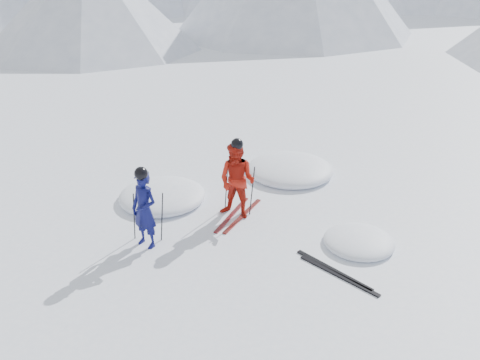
# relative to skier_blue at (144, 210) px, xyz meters

# --- Properties ---
(ground) EXTENTS (160.00, 160.00, 0.00)m
(ground) POSITION_rel_skier_blue_xyz_m (3.56, 0.58, -0.79)
(ground) COLOR white
(ground) RESTS_ON ground
(skier_blue) EXTENTS (0.68, 0.56, 1.59)m
(skier_blue) POSITION_rel_skier_blue_xyz_m (0.00, 0.00, 0.00)
(skier_blue) COLOR #0C0F4D
(skier_blue) RESTS_ON ground
(skier_red) EXTENTS (0.96, 0.82, 1.71)m
(skier_red) POSITION_rel_skier_blue_xyz_m (1.50, 1.54, 0.06)
(skier_red) COLOR #AF1A0E
(skier_red) RESTS_ON ground
(pole_blue_left) EXTENTS (0.11, 0.08, 1.06)m
(pole_blue_left) POSITION_rel_skier_blue_xyz_m (-0.30, 0.15, -0.26)
(pole_blue_left) COLOR black
(pole_blue_left) RESTS_ON ground
(pole_blue_right) EXTENTS (0.11, 0.07, 1.06)m
(pole_blue_right) POSITION_rel_skier_blue_xyz_m (0.25, 0.25, -0.26)
(pole_blue_right) COLOR black
(pole_blue_right) RESTS_ON ground
(pole_red_left) EXTENTS (0.12, 0.09, 1.14)m
(pole_red_left) POSITION_rel_skier_blue_xyz_m (1.20, 1.79, -0.22)
(pole_red_left) COLOR black
(pole_red_left) RESTS_ON ground
(pole_red_right) EXTENTS (0.12, 0.08, 1.14)m
(pole_red_right) POSITION_rel_skier_blue_xyz_m (1.80, 1.69, -0.22)
(pole_red_right) COLOR black
(pole_red_right) RESTS_ON ground
(ski_worn_left) EXTENTS (0.41, 1.69, 0.03)m
(ski_worn_left) POSITION_rel_skier_blue_xyz_m (1.38, 1.54, -0.78)
(ski_worn_left) COLOR black
(ski_worn_left) RESTS_ON ground
(ski_worn_right) EXTENTS (0.52, 1.67, 0.03)m
(ski_worn_right) POSITION_rel_skier_blue_xyz_m (1.62, 1.54, -0.78)
(ski_worn_right) COLOR black
(ski_worn_right) RESTS_ON ground
(ski_loose_a) EXTENTS (1.45, 1.05, 0.03)m
(ski_loose_a) POSITION_rel_skier_blue_xyz_m (3.68, -0.10, -0.78)
(ski_loose_a) COLOR black
(ski_loose_a) RESTS_ON ground
(ski_loose_b) EXTENTS (1.48, 1.00, 0.03)m
(ski_loose_b) POSITION_rel_skier_blue_xyz_m (3.78, -0.25, -0.78)
(ski_loose_b) COLOR black
(ski_loose_b) RESTS_ON ground
(snow_lumps) EXTENTS (6.23, 4.97, 0.49)m
(snow_lumps) POSITION_rel_skier_blue_xyz_m (1.57, 2.87, -0.79)
(snow_lumps) COLOR white
(snow_lumps) RESTS_ON ground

